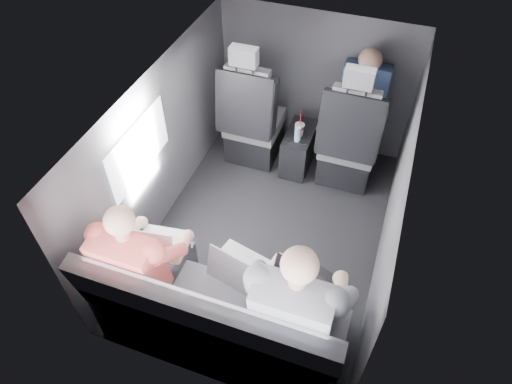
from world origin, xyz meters
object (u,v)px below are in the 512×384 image
(front_seat_left, at_px, (252,124))
(passenger_rear_right, at_px, (298,305))
(rear_bench, at_px, (217,322))
(passenger_front_right, at_px, (363,97))
(laptop_silver, at_px, (238,266))
(soda_cup, at_px, (299,129))
(passenger_rear_left, at_px, (145,260))
(water_bottle, at_px, (298,134))
(center_console, at_px, (299,149))
(front_seat_right, at_px, (348,146))
(laptop_black, at_px, (301,279))
(laptop_white, at_px, (158,243))

(front_seat_left, bearing_deg, passenger_rear_right, -62.57)
(rear_bench, height_order, passenger_front_right, passenger_front_right)
(laptop_silver, relative_size, passenger_rear_right, 0.31)
(soda_cup, height_order, laptop_silver, laptop_silver)
(laptop_silver, relative_size, passenger_rear_left, 0.33)
(soda_cup, distance_m, water_bottle, 0.08)
(front_seat_left, xyz_separation_m, passenger_front_right, (0.92, 0.26, 0.35))
(center_console, bearing_deg, passenger_rear_right, -75.19)
(passenger_rear_left, bearing_deg, rear_bench, -10.44)
(front_seat_right, height_order, laptop_black, front_seat_right)
(soda_cup, height_order, passenger_rear_left, passenger_rear_left)
(front_seat_left, xyz_separation_m, passenger_rear_left, (-0.07, -1.81, 0.22))
(water_bottle, xyz_separation_m, laptop_white, (-0.51, -1.58, 0.15))
(soda_cup, bearing_deg, passenger_rear_left, -106.05)
(passenger_rear_left, relative_size, passenger_front_right, 1.57)
(water_bottle, height_order, passenger_rear_right, passenger_rear_right)
(water_bottle, distance_m, passenger_rear_left, 1.81)
(rear_bench, height_order, laptop_white, rear_bench)
(front_seat_left, distance_m, passenger_front_right, 1.02)
(front_seat_left, height_order, rear_bench, front_seat_left)
(water_bottle, bearing_deg, rear_bench, -90.16)
(water_bottle, height_order, passenger_front_right, passenger_front_right)
(soda_cup, bearing_deg, rear_bench, -90.01)
(front_seat_right, height_order, water_bottle, front_seat_right)
(laptop_silver, bearing_deg, passenger_rear_left, -165.82)
(front_seat_left, relative_size, rear_bench, 0.79)
(front_seat_left, xyz_separation_m, water_bottle, (0.46, -0.08, 0.08))
(center_console, relative_size, soda_cup, 1.81)
(front_seat_right, bearing_deg, passenger_rear_right, -88.78)
(laptop_black, bearing_deg, center_console, 105.41)
(front_seat_left, distance_m, laptop_black, 1.87)
(rear_bench, relative_size, passenger_rear_left, 1.32)
(laptop_silver, height_order, passenger_front_right, passenger_front_right)
(center_console, bearing_deg, laptop_black, -74.59)
(front_seat_left, bearing_deg, water_bottle, -10.25)
(front_seat_left, xyz_separation_m, laptop_white, (-0.05, -1.66, 0.23))
(center_console, bearing_deg, passenger_rear_left, -105.67)
(water_bottle, distance_m, passenger_front_right, 0.64)
(laptop_black, height_order, passenger_rear_left, passenger_rear_left)
(front_seat_right, bearing_deg, soda_cup, -179.24)
(soda_cup, bearing_deg, front_seat_right, 0.76)
(front_seat_right, distance_m, soda_cup, 0.45)
(front_seat_right, height_order, passenger_rear_right, passenger_rear_right)
(passenger_rear_right, height_order, passenger_front_right, passenger_rear_right)
(soda_cup, height_order, water_bottle, soda_cup)
(rear_bench, height_order, passenger_rear_right, passenger_rear_right)
(laptop_silver, bearing_deg, front_seat_left, 106.98)
(center_console, distance_m, soda_cup, 0.27)
(laptop_silver, height_order, laptop_black, laptop_black)
(laptop_black, bearing_deg, front_seat_left, 119.29)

